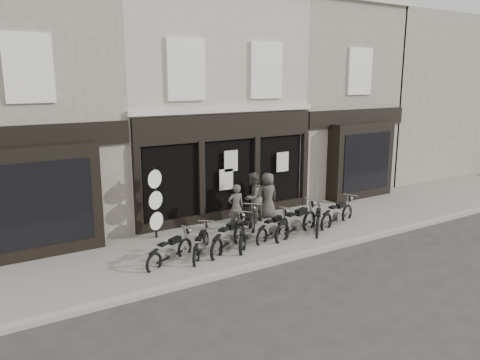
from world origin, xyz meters
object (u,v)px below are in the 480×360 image
motorcycle_0 (171,253)px  man_centre (253,198)px  motorcycle_3 (248,233)px  motorcycle_5 (297,225)px  motorcycle_2 (229,239)px  motorcycle_6 (318,223)px  motorcycle_7 (337,216)px  motorcycle_4 (273,230)px  motorcycle_1 (201,247)px  man_left (236,207)px  man_right (268,195)px  advert_sign_post (156,206)px

motorcycle_0 → man_centre: size_ratio=0.99×
motorcycle_3 → man_centre: 2.18m
motorcycle_5 → motorcycle_2: bearing=160.4°
motorcycle_6 → motorcycle_7: bearing=-39.2°
motorcycle_4 → man_centre: size_ratio=1.01×
motorcycle_7 → motorcycle_1: bearing=164.1°
motorcycle_2 → motorcycle_7: bearing=-31.9°
motorcycle_1 → motorcycle_6: bearing=-50.8°
motorcycle_2 → motorcycle_4: motorcycle_2 is taller
motorcycle_0 → motorcycle_1: motorcycle_0 is taller
motorcycle_1 → motorcycle_7: motorcycle_7 is taller
motorcycle_0 → man_left: man_left is taller
motorcycle_0 → motorcycle_2: bearing=-26.2°
motorcycle_5 → motorcycle_4: bearing=149.1°
motorcycle_1 → man_right: size_ratio=0.95×
motorcycle_7 → advert_sign_post: size_ratio=0.85×
motorcycle_6 → motorcycle_3: bearing=129.3°
motorcycle_6 → man_left: man_left is taller
motorcycle_5 → motorcycle_6: size_ratio=1.47×
motorcycle_0 → man_right: size_ratio=1.07×
motorcycle_0 → motorcycle_5: bearing=-26.9°
motorcycle_2 → man_right: 3.56m
motorcycle_1 → motorcycle_6: (4.40, -0.03, 0.00)m
motorcycle_1 → motorcycle_4: bearing=-47.6°
motorcycle_0 → motorcycle_6: motorcycle_6 is taller
motorcycle_4 → advert_sign_post: (-3.19, 1.96, 0.81)m
man_centre → motorcycle_1: bearing=6.8°
man_left → man_centre: 0.98m
motorcycle_4 → motorcycle_0: bearing=158.6°
motorcycle_6 → man_left: size_ratio=0.99×
motorcycle_1 → advert_sign_post: (-0.53, 2.09, 0.82)m
motorcycle_4 → man_left: man_left is taller
man_right → motorcycle_4: bearing=59.9°
motorcycle_5 → man_right: 2.18m
man_centre → motorcycle_6: bearing=103.4°
motorcycle_6 → motorcycle_1: bearing=132.6°
motorcycle_1 → motorcycle_5: (3.47, -0.05, 0.09)m
man_right → advert_sign_post: (-4.32, 0.04, 0.23)m
motorcycle_7 → advert_sign_post: (-5.94, 1.98, 0.78)m
motorcycle_1 → motorcycle_3: bearing=-45.5°
motorcycle_2 → man_left: man_left is taller
motorcycle_1 → man_right: 4.36m
motorcycle_1 → motorcycle_7: bearing=-49.2°
man_centre → advert_sign_post: bearing=-29.0°
motorcycle_3 → man_centre: bearing=5.6°
motorcycle_1 → man_centre: 3.54m
motorcycle_7 → motorcycle_3: bearing=162.4°
motorcycle_6 → advert_sign_post: size_ratio=0.64×
man_left → advert_sign_post: advert_sign_post is taller
motorcycle_2 → man_right: (2.87, 2.05, 0.53)m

